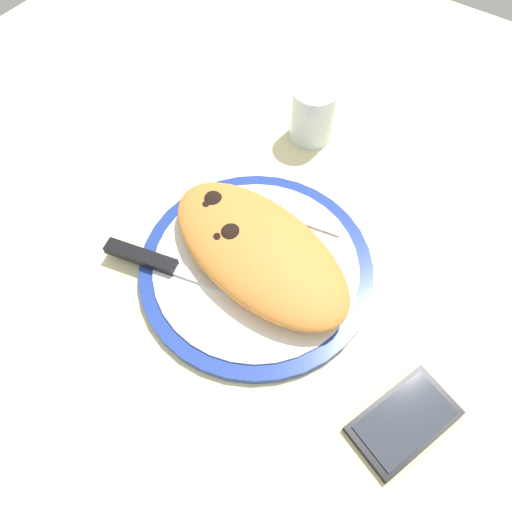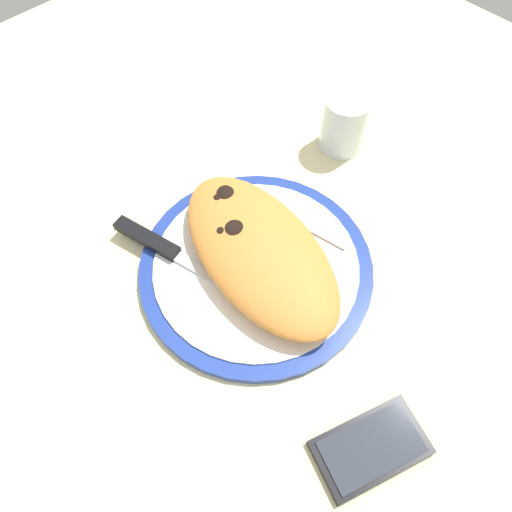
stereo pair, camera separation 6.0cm
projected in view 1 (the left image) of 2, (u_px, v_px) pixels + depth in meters
ground_plane at (256, 275)px, 64.24cm from camera, size 150.00×150.00×3.00cm
plate at (256, 267)px, 62.34cm from camera, size 30.96×30.96×1.51cm
calzone at (256, 249)px, 60.08cm from camera, size 30.09×19.42×4.77cm
fork at (270, 211)px, 65.97cm from camera, size 17.71×5.18×0.40cm
knife at (161, 264)px, 61.12cm from camera, size 22.81×7.42×1.20cm
smartphone at (404, 421)px, 52.21cm from camera, size 10.44×13.70×1.16cm
water_glass at (312, 116)px, 72.70cm from camera, size 6.79×6.79×8.88cm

